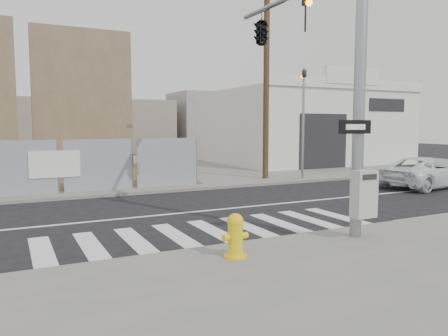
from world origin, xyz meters
name	(u,v)px	position (x,y,z in m)	size (l,w,h in m)	color
ground	(179,213)	(0.00, 0.00, 0.00)	(100.00, 100.00, 0.00)	black
sidewalk_far	(95,169)	(0.00, 14.00, 0.06)	(50.00, 20.00, 0.12)	slate
signal_pole	(289,48)	(2.49, -2.05, 4.78)	(0.96, 5.87, 7.00)	gray
far_signal_pole	(303,108)	(8.00, 4.60, 3.48)	(0.16, 0.20, 5.60)	gray
concrete_wall_right	(84,113)	(-0.50, 14.08, 3.38)	(5.50, 1.30, 8.00)	brown
auto_shop	(300,127)	(14.00, 12.97, 2.54)	(12.00, 10.20, 5.95)	silver
utility_pole_right	(266,71)	(6.50, 5.50, 5.20)	(1.60, 0.28, 10.00)	#4B3723
fire_hydrant	(235,236)	(-0.71, -4.97, 0.54)	(0.53, 0.50, 0.86)	yellow
suv	(428,172)	(11.53, 0.48, 0.65)	(2.16, 4.68, 1.30)	white
traffic_cone_d	(106,180)	(-1.04, 5.49, 0.45)	(0.44, 0.44, 0.68)	red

